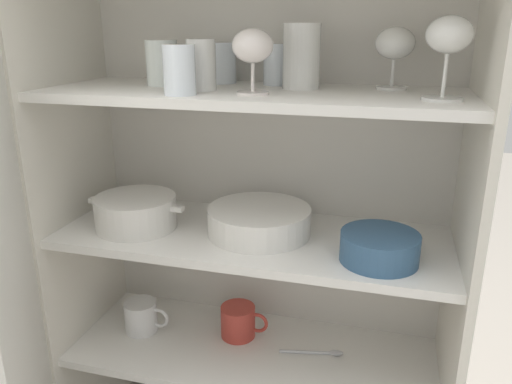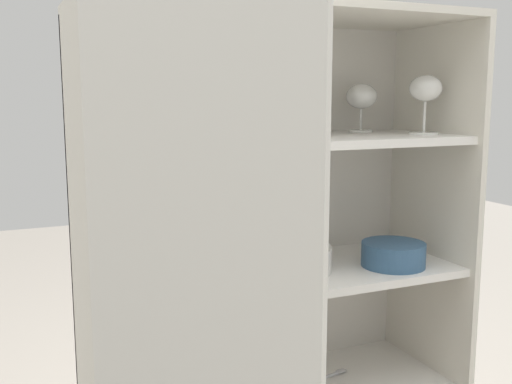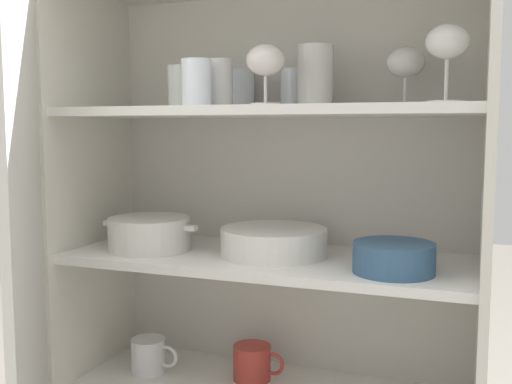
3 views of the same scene
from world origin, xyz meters
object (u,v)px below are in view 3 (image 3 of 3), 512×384
object	(u,v)px
mixing_bowl_large	(394,256)
casserole_dish	(150,234)
plate_stack_white	(274,242)
coffee_mug_primary	(149,355)

from	to	relation	value
mixing_bowl_large	casserole_dish	xyz separation A→B (m)	(-0.57, 0.03, 0.01)
plate_stack_white	coffee_mug_primary	distance (m)	0.45
casserole_dish	coffee_mug_primary	xyz separation A→B (m)	(-0.03, 0.04, -0.32)
plate_stack_white	coffee_mug_primary	xyz separation A→B (m)	(-0.33, -0.01, -0.31)
plate_stack_white	mixing_bowl_large	world-z (taller)	plate_stack_white
plate_stack_white	coffee_mug_primary	bearing A→B (deg)	-179.07
plate_stack_white	mixing_bowl_large	distance (m)	0.29
mixing_bowl_large	casserole_dish	bearing A→B (deg)	176.70
coffee_mug_primary	mixing_bowl_large	bearing A→B (deg)	-6.60
mixing_bowl_large	coffee_mug_primary	distance (m)	0.68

